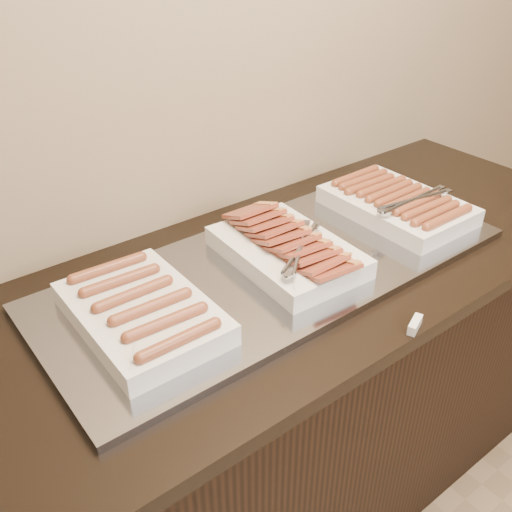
{
  "coord_description": "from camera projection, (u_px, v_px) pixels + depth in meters",
  "views": [
    {
      "loc": [
        -0.81,
        1.22,
        1.69
      ],
      "look_at": [
        -0.1,
        2.13,
        0.97
      ],
      "focal_mm": 40.0,
      "sensor_mm": 36.0,
      "label": 1
    }
  ],
  "objects": [
    {
      "name": "label_holder",
      "position": [
        415.0,
        325.0,
        1.24
      ],
      "size": [
        0.06,
        0.04,
        0.02
      ],
      "primitive_type": "cube",
      "rotation": [
        0.0,
        0.0,
        0.39
      ],
      "color": "silver",
      "rests_on": "counter"
    },
    {
      "name": "dish_right",
      "position": [
        398.0,
        203.0,
        1.64
      ],
      "size": [
        0.28,
        0.4,
        0.08
      ],
      "rotation": [
        0.0,
        0.0,
        -0.01
      ],
      "color": "silver",
      "rests_on": "warming_tray"
    },
    {
      "name": "dish_left",
      "position": [
        142.0,
        311.0,
        1.21
      ],
      "size": [
        0.26,
        0.38,
        0.07
      ],
      "rotation": [
        0.0,
        0.0,
        -0.01
      ],
      "color": "silver",
      "rests_on": "warming_tray"
    },
    {
      "name": "counter",
      "position": [
        281.0,
        394.0,
        1.69
      ],
      "size": [
        2.06,
        0.76,
        0.9
      ],
      "color": "black",
      "rests_on": "ground"
    },
    {
      "name": "dish_center",
      "position": [
        288.0,
        249.0,
        1.42
      ],
      "size": [
        0.27,
        0.4,
        0.1
      ],
      "rotation": [
        0.0,
        0.0,
        -0.05
      ],
      "color": "silver",
      "rests_on": "warming_tray"
    },
    {
      "name": "warming_tray",
      "position": [
        278.0,
        267.0,
        1.43
      ],
      "size": [
        1.2,
        0.5,
        0.02
      ],
      "primitive_type": "cube",
      "color": "#8E919B",
      "rests_on": "counter"
    }
  ]
}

